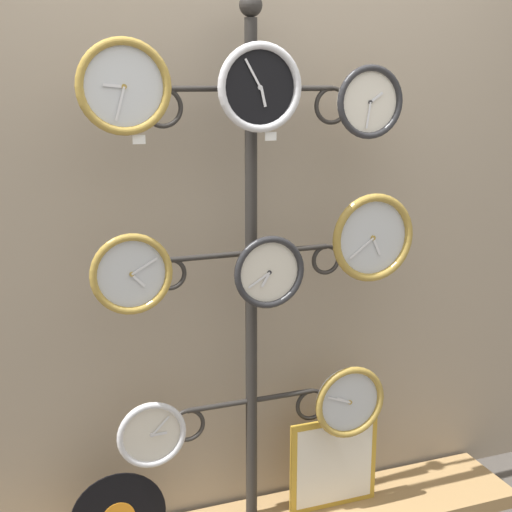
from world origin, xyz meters
The scene contains 13 objects.
shop_wall centered at (0.00, 0.57, 1.40)m, with size 4.40×0.04×2.80m.
display_stand centered at (0.00, 0.41, 0.77)m, with size 0.75×0.37×2.01m.
clock_top_left centered at (-0.45, 0.29, 1.71)m, with size 0.29×0.04×0.29m.
clock_top_center centered at (-0.01, 0.30, 1.70)m, with size 0.29×0.04×0.29m.
clock_top_right centered at (0.41, 0.33, 1.65)m, with size 0.26×0.04×0.26m.
clock_middle_left centered at (-0.45, 0.31, 1.12)m, with size 0.27×0.04×0.27m.
clock_middle_center centered at (0.02, 0.30, 1.08)m, with size 0.26×0.04×0.26m.
clock_middle_right centered at (0.44, 0.32, 1.17)m, with size 0.33×0.04×0.33m.
clock_bottom_left centered at (-0.40, 0.32, 0.53)m, with size 0.24×0.04×0.24m.
clock_bottom_right centered at (0.36, 0.31, 0.54)m, with size 0.29×0.04×0.29m.
picture_frame centered at (0.33, 0.37, 0.25)m, with size 0.37×0.02×0.38m.
price_tag_upper centered at (-0.41, 0.29, 1.55)m, with size 0.04×0.00×0.03m.
price_tag_mid centered at (0.03, 0.30, 1.55)m, with size 0.04×0.00×0.03m.
Camera 1 is at (-0.85, -1.92, 1.72)m, focal length 50.00 mm.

